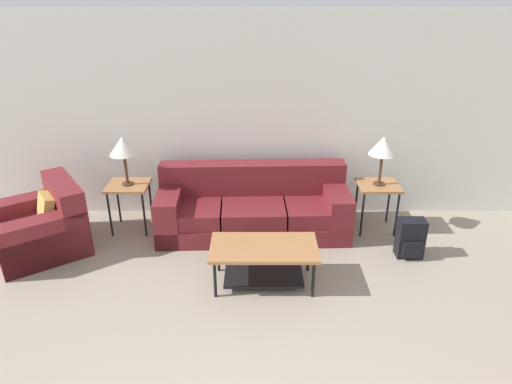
{
  "coord_description": "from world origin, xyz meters",
  "views": [
    {
      "loc": [
        0.02,
        -0.87,
        2.84
      ],
      "look_at": [
        0.04,
        3.62,
        0.8
      ],
      "focal_mm": 32.0,
      "sensor_mm": 36.0,
      "label": 1
    }
  ],
  "objects": [
    {
      "name": "table_lamp_right",
      "position": [
        1.53,
        4.25,
        1.1
      ],
      "size": [
        0.33,
        0.33,
        0.61
      ],
      "color": "#472D1E",
      "rests_on": "side_table_right"
    },
    {
      "name": "side_table_left",
      "position": [
        -1.55,
        4.25,
        0.54
      ],
      "size": [
        0.5,
        0.46,
        0.62
      ],
      "color": "#A87042",
      "rests_on": "ground_plane"
    },
    {
      "name": "armchair",
      "position": [
        -2.45,
        3.76,
        0.29
      ],
      "size": [
        1.31,
        1.31,
        0.8
      ],
      "color": "maroon",
      "rests_on": "ground_plane"
    },
    {
      "name": "backpack",
      "position": [
        1.78,
        3.61,
        0.22
      ],
      "size": [
        0.29,
        0.27,
        0.46
      ],
      "color": "black",
      "rests_on": "ground_plane"
    },
    {
      "name": "coffee_table",
      "position": [
        0.1,
        3.08,
        0.33
      ],
      "size": [
        1.09,
        0.58,
        0.45
      ],
      "color": "#A87042",
      "rests_on": "ground_plane"
    },
    {
      "name": "side_table_right",
      "position": [
        1.53,
        4.25,
        0.54
      ],
      "size": [
        0.5,
        0.46,
        0.62
      ],
      "color": "#A87042",
      "rests_on": "ground_plane"
    },
    {
      "name": "couch",
      "position": [
        -0.01,
        4.21,
        0.3
      ],
      "size": [
        2.35,
        0.93,
        0.82
      ],
      "color": "maroon",
      "rests_on": "ground_plane"
    },
    {
      "name": "wall_back",
      "position": [
        0.0,
        4.78,
        1.3
      ],
      "size": [
        9.03,
        0.06,
        2.6
      ],
      "color": "silver",
      "rests_on": "ground_plane"
    },
    {
      "name": "table_lamp_left",
      "position": [
        -1.55,
        4.25,
        1.1
      ],
      "size": [
        0.33,
        0.33,
        0.61
      ],
      "color": "#472D1E",
      "rests_on": "side_table_left"
    }
  ]
}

